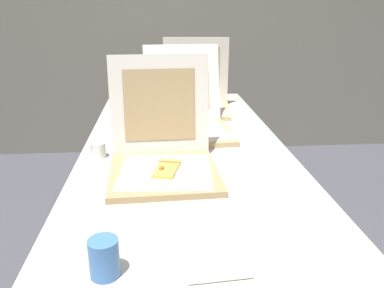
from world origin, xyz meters
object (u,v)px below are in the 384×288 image
cup_white_near_center (98,150)px  pizza_box_front (163,157)px  cup_white_mid (125,140)px  pizza_box_back (195,101)px  pizza_box_middle (187,121)px  table (185,156)px  napkin_pile (212,258)px  cup_printed_front (104,258)px

cup_white_near_center → pizza_box_front: bearing=-32.6°
cup_white_mid → cup_white_near_center: same height
pizza_box_back → cup_white_mid: bearing=-114.4°
pizza_box_middle → pizza_box_front: bearing=-108.6°
table → napkin_pile: napkin_pile is taller
pizza_box_middle → cup_white_near_center: bearing=-145.0°
table → cup_white_near_center: bearing=-161.9°
pizza_box_middle → napkin_pile: bearing=-95.0°
napkin_pile → pizza_box_front: bearing=101.1°
table → cup_white_mid: bearing=179.2°
cup_white_mid → pizza_box_middle: bearing=33.7°
table → pizza_box_front: 0.32m
napkin_pile → cup_white_mid: bearing=107.9°
table → cup_white_mid: 0.27m
pizza_box_middle → cup_printed_front: 1.09m
pizza_box_front → pizza_box_back: 0.91m
pizza_box_front → cup_white_near_center: bearing=145.0°
pizza_box_back → napkin_pile: 1.44m
cup_white_mid → cup_white_near_center: size_ratio=1.00×
cup_printed_front → napkin_pile: 0.25m
table → cup_white_mid: (-0.26, 0.00, 0.08)m
pizza_box_front → cup_white_near_center: size_ratio=7.27×
pizza_box_back → cup_printed_front: (-0.34, -1.47, -0.01)m
cup_white_near_center → cup_printed_front: 0.76m
pizza_box_back → cup_white_near_center: (-0.46, -0.72, -0.03)m
cup_white_near_center → napkin_pile: size_ratio=0.35×
cup_white_mid → cup_printed_front: (0.02, -0.87, 0.02)m
pizza_box_middle → cup_white_mid: (-0.28, -0.19, -0.03)m
table → pizza_box_middle: bearing=81.9°
table → pizza_box_middle: pizza_box_middle is taller
cup_white_mid → napkin_pile: bearing=-72.1°
cup_white_near_center → pizza_box_middle: bearing=39.0°
cup_white_mid → napkin_pile: (0.27, -0.83, -0.03)m
pizza_box_back → cup_white_mid: 0.70m
pizza_box_middle → napkin_pile: (-0.02, -1.02, -0.05)m
pizza_box_front → cup_printed_front: pizza_box_front is taller
cup_white_near_center → cup_printed_front: bearing=-81.1°
pizza_box_front → napkin_pile: size_ratio=2.54×
table → cup_printed_front: (-0.24, -0.87, 0.10)m
cup_white_mid → cup_printed_front: bearing=-88.6°
pizza_box_middle → cup_printed_front: pizza_box_middle is taller
cup_printed_front → pizza_box_front: bearing=76.5°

